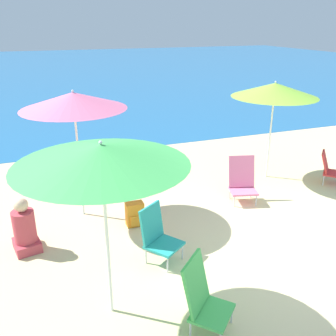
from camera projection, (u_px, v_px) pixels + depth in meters
The scene contains 11 objects.
ground_plane at pixel (299, 254), 5.71m from camera, with size 60.00×60.00×0.00m, color beige.
sea_water at pixel (76, 68), 28.22m from camera, with size 60.00×40.00×0.01m.
beach_umbrella_pink at pixel (73, 101), 6.15m from camera, with size 1.77×1.77×2.28m.
beach_umbrella_lime at pixel (275, 90), 7.86m from camera, with size 1.82×1.82×2.16m.
beach_umbrella_green at pixel (101, 155), 3.86m from camera, with size 1.87×1.87×2.18m.
beach_chair_pink at pixel (242, 180), 7.32m from camera, with size 0.63×0.63×0.88m.
beach_chair_red at pixel (330, 168), 8.11m from camera, with size 0.68×0.68×0.70m.
beach_chair_green at pixel (203, 296), 4.21m from camera, with size 0.70×0.70×0.88m.
beach_chair_teal at pixel (158, 234), 5.46m from camera, with size 0.67×0.68×0.84m.
person_seated_near at pixel (25, 229), 5.70m from camera, with size 0.45×0.50×0.88m.
backpack_orange at pixel (135, 214), 6.46m from camera, with size 0.30×0.21×0.43m.
Camera 1 is at (-3.55, -3.83, 3.32)m, focal length 40.00 mm.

